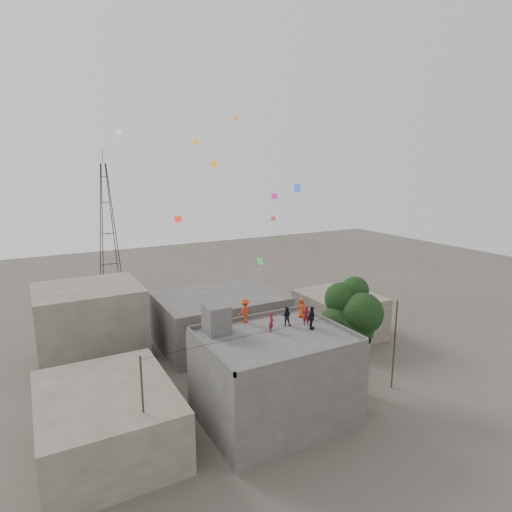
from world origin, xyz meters
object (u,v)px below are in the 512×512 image
at_px(tree, 352,316).
at_px(person_dark_adult, 312,318).
at_px(person_red_adult, 306,315).
at_px(stair_head_box, 216,319).
at_px(transmission_tower, 108,227).

height_order(tree, person_dark_adult, tree).
bearing_deg(person_red_adult, stair_head_box, 10.99).
bearing_deg(tree, stair_head_box, 169.26).
xyz_separation_m(tree, transmission_tower, (-11.37, 39.40, 2.97)).
distance_m(tree, transmission_tower, 41.12).
bearing_deg(person_red_adult, person_dark_adult, 107.88).
height_order(tree, person_red_adult, tree).
bearing_deg(stair_head_box, transmission_tower, 91.23).
relative_size(person_red_adult, person_dark_adult, 0.87).
distance_m(tree, person_red_adult, 4.28).
bearing_deg(transmission_tower, stair_head_box, -88.77).
relative_size(stair_head_box, transmission_tower, 0.10).
relative_size(stair_head_box, person_dark_adult, 1.18).
bearing_deg(stair_head_box, tree, -10.74).
bearing_deg(transmission_tower, person_red_adult, -79.65).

